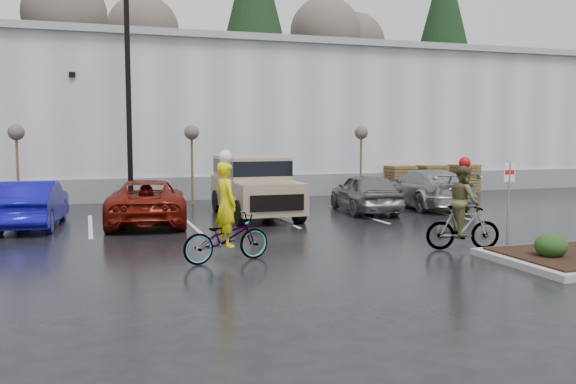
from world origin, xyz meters
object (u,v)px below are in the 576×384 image
object	(u,v)px
pallet_stack_a	(400,180)
cyclist_hivis	(226,228)
fire_lane_sign	(509,195)
car_red	(147,201)
sapling_mid	(192,137)
pallet_stack_b	(431,179)
lamppost	(128,57)
car_far_silver	(424,188)
pallet_stack_c	(463,178)
suv_tan	(255,187)
sapling_east	(361,136)
cyclist_olive	(463,216)
car_blue	(33,204)
sapling_west	(16,137)
car_grey	(365,192)

from	to	relation	value
pallet_stack_a	cyclist_hivis	size ratio (longest dim) A/B	0.54
fire_lane_sign	car_red	distance (m)	10.88
sapling_mid	car_red	size ratio (longest dim) A/B	0.63
pallet_stack_b	lamppost	bearing A→B (deg)	-171.98
lamppost	cyclist_hivis	xyz separation A→B (m)	(1.35, -10.50, -4.92)
car_far_silver	pallet_stack_a	bearing A→B (deg)	-105.68
pallet_stack_a	car_far_silver	distance (m)	5.28
pallet_stack_c	fire_lane_sign	size ratio (longest dim) A/B	0.61
pallet_stack_c	suv_tan	bearing A→B (deg)	-155.28
sapling_east	cyclist_hivis	xyz separation A→B (m)	(-8.65, -11.50, -1.96)
lamppost	pallet_stack_a	world-z (taller)	lamppost
sapling_east	pallet_stack_c	distance (m)	6.42
car_red	cyclist_olive	world-z (taller)	cyclist_olive
car_far_silver	cyclist_hivis	bearing A→B (deg)	41.19
pallet_stack_a	car_red	xyz separation A→B (m)	(-12.28, -6.02, 0.03)
car_red	cyclist_olive	distance (m)	9.81
car_blue	car_far_silver	distance (m)	13.99
pallet_stack_b	pallet_stack_c	world-z (taller)	same
car_far_silver	cyclist_hivis	size ratio (longest dim) A/B	2.04
lamppost	car_red	bearing A→B (deg)	-86.85
cyclist_hivis	pallet_stack_a	bearing A→B (deg)	-54.53
sapling_west	car_red	xyz separation A→B (m)	(4.22, -5.02, -2.02)
sapling_east	pallet_stack_a	distance (m)	3.39
sapling_west	car_blue	world-z (taller)	sapling_west
sapling_mid	pallet_stack_b	xyz separation A→B (m)	(11.70, 1.00, -2.05)
car_blue	cyclist_hivis	world-z (taller)	cyclist_hivis
pallet_stack_b	pallet_stack_c	distance (m)	1.80
car_red	car_grey	size ratio (longest dim) A/B	1.20
pallet_stack_c	cyclist_hivis	world-z (taller)	cyclist_hivis
pallet_stack_b	suv_tan	distance (m)	11.71
cyclist_olive	sapling_east	bearing A→B (deg)	1.83
sapling_mid	car_grey	bearing A→B (deg)	-39.70
pallet_stack_b	car_far_silver	distance (m)	6.04
pallet_stack_b	pallet_stack_a	bearing A→B (deg)	180.00
sapling_west	cyclist_hivis	xyz separation A→B (m)	(5.35, -11.50, -1.96)
fire_lane_sign	cyclist_hivis	world-z (taller)	cyclist_hivis
sapling_east	car_far_silver	size ratio (longest dim) A/B	0.63
sapling_east	car_blue	distance (m)	14.12
sapling_mid	cyclist_hivis	distance (m)	11.72
fire_lane_sign	pallet_stack_c	bearing A→B (deg)	59.28
sapling_west	cyclist_olive	xyz separation A→B (m)	(11.17, -11.94, -1.89)
car_red	car_blue	bearing A→B (deg)	2.16
sapling_mid	pallet_stack_a	bearing A→B (deg)	5.71
suv_tan	cyclist_olive	bearing A→B (deg)	-66.14
pallet_stack_a	pallet_stack_b	distance (m)	1.70
sapling_west	pallet_stack_c	world-z (taller)	sapling_west
lamppost	pallet_stack_b	bearing A→B (deg)	8.02
fire_lane_sign	suv_tan	xyz separation A→B (m)	(-3.89, 8.23, -0.38)
car_grey	cyclist_olive	xyz separation A→B (m)	(-0.86, -7.35, 0.12)
car_far_silver	cyclist_olive	bearing A→B (deg)	68.09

